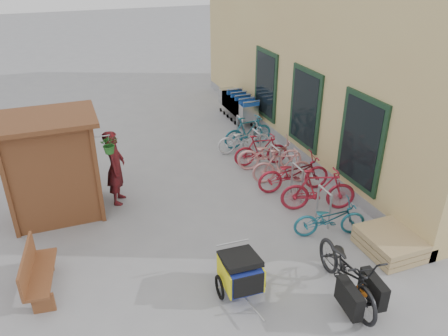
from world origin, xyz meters
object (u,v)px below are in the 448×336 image
object	(u,v)px
bike_4	(270,154)
bike_7	(248,131)
pallet_stack	(390,243)
bike_6	(244,139)
bike_2	(294,173)
bike_5	(261,150)
bike_0	(330,218)
child_trailer	(241,271)
cargo_bike	(348,272)
person_kiosk	(116,167)
bike_3	(282,166)
kiosk	(46,155)
bench	(36,272)
shopping_carts	(238,103)
bike_1	(318,190)

from	to	relation	value
bike_4	bike_7	distance (m)	1.69
pallet_stack	bike_6	size ratio (longest dim) A/B	0.73
bike_2	bike_5	xyz separation A→B (m)	(-0.15, 1.62, -0.02)
bike_0	child_trailer	bearing A→B (deg)	125.19
cargo_bike	bike_0	distance (m)	1.85
pallet_stack	bike_2	xyz separation A→B (m)	(-0.60, 2.94, 0.28)
pallet_stack	person_kiosk	xyz separation A→B (m)	(-4.84, 3.99, 0.71)
bike_3	bike_6	xyz separation A→B (m)	(-0.18, 2.12, -0.05)
pallet_stack	bike_4	distance (m)	4.27
child_trailer	person_kiosk	world-z (taller)	person_kiosk
kiosk	cargo_bike	bearing A→B (deg)	-44.31
bike_0	bike_2	world-z (taller)	bike_2
bike_0	bike_4	distance (m)	3.26
bench	bike_7	world-z (taller)	bike_7
child_trailer	bike_0	distance (m)	2.64
bike_3	bike_4	bearing A→B (deg)	14.10
bike_7	bench	bearing A→B (deg)	122.54
bike_0	bike_4	xyz separation A→B (m)	(0.18, 3.26, 0.06)
bench	bike_2	size ratio (longest dim) A/B	0.77
bike_0	pallet_stack	bearing A→B (deg)	-125.11
bike_5	kiosk	bearing A→B (deg)	106.19
bike_4	bike_7	size ratio (longest dim) A/B	1.10
person_kiosk	bike_3	distance (m)	4.22
shopping_carts	child_trailer	xyz separation A→B (m)	(-3.29, -8.10, -0.17)
bike_4	bench	bearing A→B (deg)	134.21
child_trailer	bike_3	size ratio (longest dim) A/B	0.90
pallet_stack	bike_3	xyz separation A→B (m)	(-0.68, 3.41, 0.27)
bike_1	bike_3	size ratio (longest dim) A/B	1.11
person_kiosk	bike_4	world-z (taller)	person_kiosk
pallet_stack	shopping_carts	size ratio (longest dim) A/B	0.50
bike_4	shopping_carts	bearing A→B (deg)	9.05
cargo_bike	child_trailer	bearing A→B (deg)	163.14
cargo_bike	bike_4	distance (m)	5.03
child_trailer	bike_4	world-z (taller)	bike_4
cargo_bike	bike_5	world-z (taller)	cargo_bike
kiosk	person_kiosk	bearing A→B (deg)	4.53
bike_3	bike_7	world-z (taller)	bike_7
pallet_stack	bike_5	bearing A→B (deg)	99.40
bench	shopping_carts	size ratio (longest dim) A/B	0.60
pallet_stack	shopping_carts	distance (m)	8.12
kiosk	bike_6	bearing A→B (deg)	16.96
bike_6	bike_1	bearing A→B (deg)	-168.84
bike_0	bike_1	xyz separation A→B (m)	(0.31, 0.97, 0.12)
bike_0	kiosk	bearing A→B (deg)	76.14
bike_2	bike_3	xyz separation A→B (m)	(-0.07, 0.47, -0.01)
bike_1	bike_5	xyz separation A→B (m)	(-0.24, 2.63, -0.07)
bench	bike_2	xyz separation A→B (m)	(6.07, 1.63, 0.04)
child_trailer	bike_1	bearing A→B (deg)	36.98
bench	bike_6	bearing A→B (deg)	43.16
pallet_stack	bike_1	size ratio (longest dim) A/B	0.68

